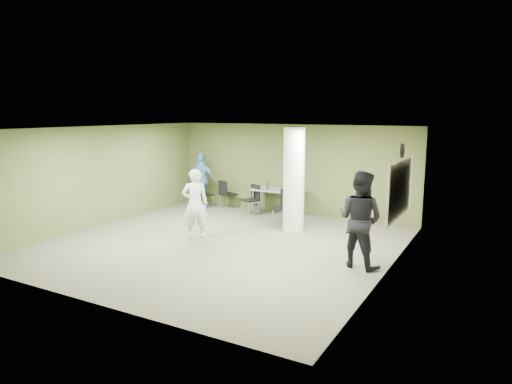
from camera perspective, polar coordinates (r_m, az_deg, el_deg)
The scene contains 17 objects.
floor at distance 11.26m, azimuth -4.28°, elevation -6.46°, with size 8.00×8.00×0.00m, color #4C4D3C.
ceiling at distance 10.80m, azimuth -4.48°, elevation 7.93°, with size 8.00×8.00×0.00m, color white.
wall_back at distance 14.41m, azimuth 4.41°, elevation 2.87°, with size 8.00×0.02×2.80m, color #55602D.
wall_left at distance 13.54m, azimuth -18.67°, elevation 1.91°, with size 0.02×8.00×2.80m, color #55602D.
wall_right_cream at distance 9.39m, azimuth 16.47°, elevation -1.39°, with size 0.02×8.00×2.80m, color beige.
column at distance 12.20m, azimuth 4.75°, elevation 1.56°, with size 0.56×0.56×2.80m, color silver.
whiteboard at distance 10.54m, azimuth 17.54°, elevation 0.33°, with size 0.05×2.30×1.30m.
wall_clock at distance 10.44m, azimuth 17.79°, elevation 4.93°, with size 0.06×0.32×0.32m.
folding_table at distance 14.20m, azimuth 2.79°, elevation 0.09°, with size 1.68×0.76×1.04m.
wastebasket at distance 14.48m, azimuth 0.04°, elevation -2.12°, with size 0.25×0.25×0.29m, color #4C4C4C.
chair_back_left at distance 15.34m, azimuth -6.56°, elevation -0.11°, with size 0.53×0.53×0.87m.
chair_back_right at distance 15.20m, azimuth -3.77°, elevation 0.00°, with size 0.60×0.60×0.94m.
chair_table_left at distance 14.31m, azimuth -0.47°, elevation -0.63°, with size 0.61×0.61×0.93m.
chair_table_right at distance 13.00m, azimuth 3.62°, elevation -1.55°, with size 0.57×0.57×1.00m.
woman_white at distance 11.64m, azimuth -7.62°, elevation -1.46°, with size 0.65×0.43×1.78m, color silver.
man_black at distance 9.62m, azimuth 12.88°, elevation -3.35°, with size 0.98×0.76×2.01m, color black.
man_blue at distance 15.29m, azimuth -6.77°, elevation 1.44°, with size 1.08×0.45×1.85m, color teal.
Camera 1 is at (5.96, -9.00, 3.19)m, focal length 32.00 mm.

